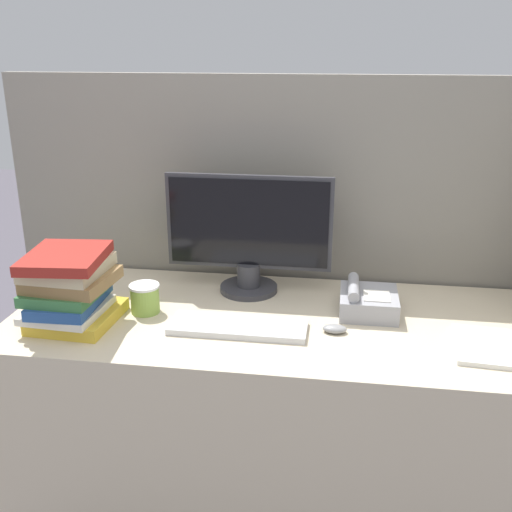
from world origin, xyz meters
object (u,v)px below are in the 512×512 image
Objects in this scene: monitor at (249,237)px; coffee_cup at (145,298)px; mouse at (335,329)px; desk_telephone at (367,301)px; book_stack at (70,288)px; keyboard at (238,327)px.

coffee_cup is (-0.31, -0.23, -0.15)m from monitor.
mouse is 0.36× the size of desk_telephone.
monitor is 1.97× the size of book_stack.
monitor is 2.85× the size of desk_telephone.
desk_telephone is (0.41, -0.12, -0.16)m from monitor.
monitor is 1.36× the size of keyboard.
desk_telephone is at bearing 58.18° from mouse.
mouse is 0.19m from desk_telephone.
monitor is at bearing 163.28° from desk_telephone.
mouse is (0.30, 0.03, 0.00)m from keyboard.
monitor is at bearing 93.01° from keyboard.
desk_telephone is (0.92, 0.22, -0.08)m from book_stack.
keyboard is 1.44× the size of book_stack.
coffee_cup is (-0.32, 0.08, 0.04)m from keyboard.
monitor is at bearing 36.65° from coffee_cup.
book_stack is at bearing -176.13° from mouse.
desk_telephone is (0.72, 0.10, -0.01)m from coffee_cup.
desk_telephone reaches higher than coffee_cup.
mouse is at bearing 3.87° from book_stack.
desk_telephone is at bearing 25.38° from keyboard.
monitor is 0.41m from coffee_cup.
mouse reaches higher than keyboard.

